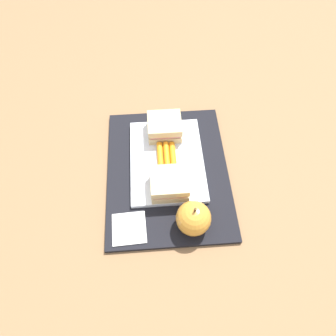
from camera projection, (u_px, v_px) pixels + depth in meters
ground_plane at (168, 173)px, 0.71m from camera, size 2.40×2.40×0.00m
lunchbag_mat at (168, 172)px, 0.70m from camera, size 0.36×0.28×0.01m
food_tray at (167, 160)px, 0.71m from camera, size 0.23×0.17×0.01m
sandwich_half_left at (165, 127)px, 0.72m from camera, size 0.07×0.08×0.04m
sandwich_half_right at (169, 184)px, 0.64m from camera, size 0.07×0.08×0.04m
carrot_sticks_bundle at (167, 157)px, 0.70m from camera, size 0.08×0.04×0.02m
apple at (194, 218)px, 0.60m from camera, size 0.07×0.07×0.08m
paper_napkin at (129, 228)px, 0.62m from camera, size 0.07×0.07×0.00m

